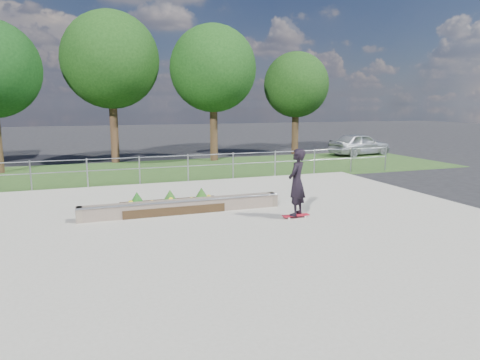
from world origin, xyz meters
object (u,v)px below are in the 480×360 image
grind_ledge (183,206)px  parked_car (359,144)px  planter_bed (171,205)px  skateboarder (297,182)px

grind_ledge → parked_car: size_ratio=1.42×
planter_bed → skateboarder: skateboarder is taller
skateboarder → parked_car: 16.90m
grind_ledge → skateboarder: bearing=-28.9°
planter_bed → parked_car: 17.85m
grind_ledge → planter_bed: (-0.28, 0.42, -0.02)m
grind_ledge → parked_car: parked_car is taller
planter_bed → parked_car: bearing=37.1°
planter_bed → skateboarder: (3.20, -2.03, 0.84)m
skateboarder → parked_car: (11.02, 12.80, -0.37)m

